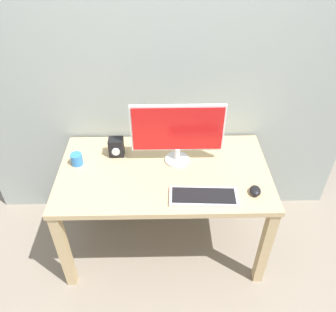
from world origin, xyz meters
name	(u,v)px	position (x,y,z in m)	size (l,w,h in m)	color
ground_plane	(165,240)	(0.00, 0.00, 0.00)	(6.00, 6.00, 0.00)	gray
wall_back	(162,29)	(0.00, 0.42, 1.50)	(2.76, 0.04, 3.00)	#9EA8A3
desk	(164,181)	(0.00, 0.00, 0.63)	(1.38, 0.77, 0.72)	tan
monitor	(178,131)	(0.09, 0.11, 0.96)	(0.60, 0.16, 0.42)	silver
keyboard_primary	(204,197)	(0.23, -0.26, 0.74)	(0.41, 0.18, 0.02)	silver
mouse	(255,191)	(0.55, -0.22, 0.75)	(0.07, 0.09, 0.04)	black
audio_controller	(116,147)	(-0.32, 0.17, 0.79)	(0.10, 0.09, 0.13)	black
coffee_mug	(77,159)	(-0.58, 0.08, 0.76)	(0.08, 0.08, 0.08)	#337FD8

